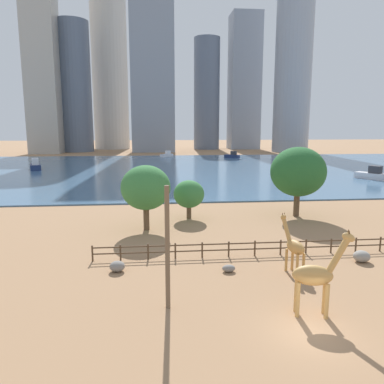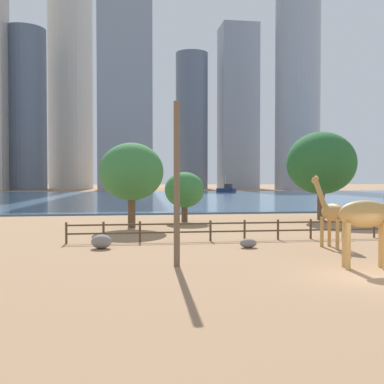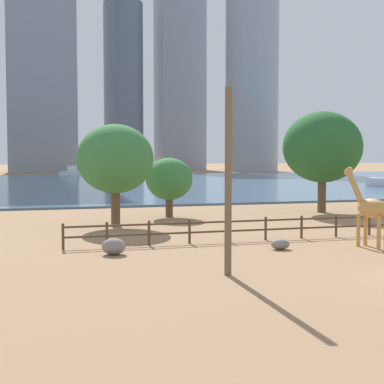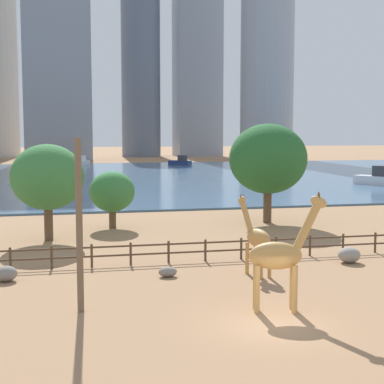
{
  "view_description": "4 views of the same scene",
  "coord_description": "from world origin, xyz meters",
  "px_view_note": "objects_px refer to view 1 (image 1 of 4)",
  "views": [
    {
      "loc": [
        -7.88,
        -17.28,
        10.68
      ],
      "look_at": [
        -3.96,
        22.2,
        3.71
      ],
      "focal_mm": 35.0,
      "sensor_mm": 36.0,
      "label": 1
    },
    {
      "loc": [
        -9.73,
        -17.77,
        3.97
      ],
      "look_at": [
        -2.05,
        33.92,
        2.46
      ],
      "focal_mm": 45.0,
      "sensor_mm": 36.0,
      "label": 2
    },
    {
      "loc": [
        -15.22,
        -18.03,
        4.76
      ],
      "look_at": [
        -1.82,
        26.6,
        1.8
      ],
      "focal_mm": 55.0,
      "sensor_mm": 36.0,
      "label": 3
    },
    {
      "loc": [
        -7.95,
        -21.25,
        7.64
      ],
      "look_at": [
        2.39,
        24.93,
        2.78
      ],
      "focal_mm": 55.0,
      "sensor_mm": 36.0,
      "label": 4
    }
  ],
  "objects_px": {
    "boulder_near_fence": "(229,268)",
    "tree_right_tall": "(298,172)",
    "giraffe_tall": "(316,275)",
    "boat_tug": "(372,174)",
    "tree_center_broad": "(146,188)",
    "boat_ferry": "(35,166)",
    "tree_left_large": "(189,194)",
    "giraffe_companion": "(294,246)",
    "boulder_by_pole": "(362,256)",
    "boulder_small": "(117,266)",
    "boat_sailboat": "(167,155)",
    "utility_pole": "(167,248)",
    "boat_barge": "(232,155)"
  },
  "relations": [
    {
      "from": "boulder_small",
      "to": "tree_left_large",
      "type": "height_order",
      "value": "tree_left_large"
    },
    {
      "from": "giraffe_companion",
      "to": "boat_tug",
      "type": "xyz_separation_m",
      "value": [
        33.52,
        45.53,
        -0.92
      ]
    },
    {
      "from": "tree_center_broad",
      "to": "boat_tug",
      "type": "relative_size",
      "value": 1.06
    },
    {
      "from": "tree_left_large",
      "to": "tree_center_broad",
      "type": "xyz_separation_m",
      "value": [
        -4.87,
        -4.52,
        1.58
      ]
    },
    {
      "from": "giraffe_tall",
      "to": "boat_sailboat",
      "type": "relative_size",
      "value": 1.08
    },
    {
      "from": "utility_pole",
      "to": "boat_barge",
      "type": "distance_m",
      "value": 107.18
    },
    {
      "from": "utility_pole",
      "to": "boat_ferry",
      "type": "xyz_separation_m",
      "value": [
        -29.84,
        73.78,
        -2.52
      ]
    },
    {
      "from": "tree_right_tall",
      "to": "utility_pole",
      "type": "bearing_deg",
      "value": -126.84
    },
    {
      "from": "boat_ferry",
      "to": "boulder_near_fence",
      "type": "bearing_deg",
      "value": -170.92
    },
    {
      "from": "tree_center_broad",
      "to": "tree_right_tall",
      "type": "distance_m",
      "value": 18.4
    },
    {
      "from": "boulder_by_pole",
      "to": "boulder_small",
      "type": "relative_size",
      "value": 1.15
    },
    {
      "from": "boulder_near_fence",
      "to": "tree_center_broad",
      "type": "height_order",
      "value": "tree_center_broad"
    },
    {
      "from": "giraffe_tall",
      "to": "giraffe_companion",
      "type": "height_order",
      "value": "giraffe_tall"
    },
    {
      "from": "giraffe_tall",
      "to": "boat_barge",
      "type": "relative_size",
      "value": 1.01
    },
    {
      "from": "giraffe_companion",
      "to": "boat_sailboat",
      "type": "bearing_deg",
      "value": -11.63
    },
    {
      "from": "boat_sailboat",
      "to": "boat_barge",
      "type": "xyz_separation_m",
      "value": [
        21.92,
        -6.3,
        0.05
      ]
    },
    {
      "from": "tree_left_large",
      "to": "boat_sailboat",
      "type": "xyz_separation_m",
      "value": [
        0.34,
        88.55,
        -1.97
      ]
    },
    {
      "from": "boulder_small",
      "to": "boat_barge",
      "type": "height_order",
      "value": "boat_barge"
    },
    {
      "from": "giraffe_tall",
      "to": "boat_tug",
      "type": "distance_m",
      "value": 62.29
    },
    {
      "from": "tree_right_tall",
      "to": "boat_sailboat",
      "type": "relative_size",
      "value": 1.75
    },
    {
      "from": "giraffe_tall",
      "to": "boat_tug",
      "type": "bearing_deg",
      "value": 69.52
    },
    {
      "from": "boat_sailboat",
      "to": "boat_tug",
      "type": "xyz_separation_m",
      "value": [
        39.33,
        -60.35,
        0.2
      ]
    },
    {
      "from": "utility_pole",
      "to": "boat_sailboat",
      "type": "height_order",
      "value": "utility_pole"
    },
    {
      "from": "boulder_by_pole",
      "to": "boat_sailboat",
      "type": "distance_m",
      "value": 104.93
    },
    {
      "from": "boulder_small",
      "to": "boat_tug",
      "type": "height_order",
      "value": "boat_tug"
    },
    {
      "from": "giraffe_tall",
      "to": "boat_ferry",
      "type": "bearing_deg",
      "value": 130.08
    },
    {
      "from": "giraffe_companion",
      "to": "boulder_by_pole",
      "type": "relative_size",
      "value": 3.24
    },
    {
      "from": "boat_tug",
      "to": "boat_ferry",
      "type": "bearing_deg",
      "value": 40.03
    },
    {
      "from": "giraffe_companion",
      "to": "utility_pole",
      "type": "xyz_separation_m",
      "value": [
        -9.39,
        -4.49,
        1.66
      ]
    },
    {
      "from": "giraffe_tall",
      "to": "boat_ferry",
      "type": "xyz_separation_m",
      "value": [
        -38.13,
        75.53,
        -1.24
      ]
    },
    {
      "from": "utility_pole",
      "to": "boulder_near_fence",
      "type": "height_order",
      "value": "utility_pole"
    },
    {
      "from": "boulder_near_fence",
      "to": "boulder_by_pole",
      "type": "xyz_separation_m",
      "value": [
        10.98,
        1.0,
        0.19
      ]
    },
    {
      "from": "utility_pole",
      "to": "boat_barge",
      "type": "xyz_separation_m",
      "value": [
        25.51,
        104.07,
        -2.73
      ]
    },
    {
      "from": "boulder_near_fence",
      "to": "boat_barge",
      "type": "distance_m",
      "value": 101.1
    },
    {
      "from": "boulder_by_pole",
      "to": "giraffe_companion",
      "type": "bearing_deg",
      "value": -165.26
    },
    {
      "from": "giraffe_companion",
      "to": "utility_pole",
      "type": "relative_size",
      "value": 0.58
    },
    {
      "from": "boulder_near_fence",
      "to": "boat_barge",
      "type": "relative_size",
      "value": 0.19
    },
    {
      "from": "giraffe_tall",
      "to": "boat_barge",
      "type": "bearing_deg",
      "value": 94.05
    },
    {
      "from": "giraffe_tall",
      "to": "tree_left_large",
      "type": "bearing_deg",
      "value": 115.39
    },
    {
      "from": "boulder_small",
      "to": "boat_tug",
      "type": "xyz_separation_m",
      "value": [
        46.48,
        44.0,
        0.72
      ]
    },
    {
      "from": "giraffe_tall",
      "to": "boat_ferry",
      "type": "relative_size",
      "value": 0.74
    },
    {
      "from": "boulder_near_fence",
      "to": "boulder_small",
      "type": "bearing_deg",
      "value": 173.9
    },
    {
      "from": "boulder_near_fence",
      "to": "boulder_small",
      "type": "height_order",
      "value": "boulder_small"
    },
    {
      "from": "boulder_small",
      "to": "boat_barge",
      "type": "xyz_separation_m",
      "value": [
        29.08,
        98.05,
        0.57
      ]
    },
    {
      "from": "giraffe_tall",
      "to": "boulder_near_fence",
      "type": "bearing_deg",
      "value": 130.89
    },
    {
      "from": "tree_right_tall",
      "to": "boat_ferry",
      "type": "height_order",
      "value": "tree_right_tall"
    },
    {
      "from": "boulder_near_fence",
      "to": "tree_left_large",
      "type": "height_order",
      "value": "tree_left_large"
    },
    {
      "from": "boulder_near_fence",
      "to": "boulder_by_pole",
      "type": "height_order",
      "value": "boulder_by_pole"
    },
    {
      "from": "tree_center_broad",
      "to": "boat_ferry",
      "type": "bearing_deg",
      "value": 116.54
    },
    {
      "from": "boulder_near_fence",
      "to": "tree_right_tall",
      "type": "bearing_deg",
      "value": 55.08
    }
  ]
}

